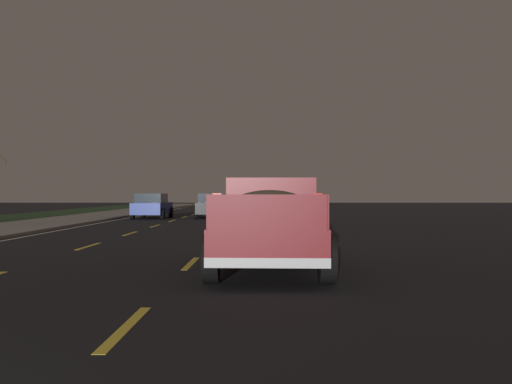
# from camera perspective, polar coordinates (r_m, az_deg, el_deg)

# --- Properties ---
(ground) EXTENTS (144.00, 144.00, 0.00)m
(ground) POSITION_cam_1_polar(r_m,az_deg,el_deg) (30.20, -5.76, -3.07)
(ground) COLOR black
(sidewalk_shoulder) EXTENTS (108.00, 4.00, 0.12)m
(sidewalk_shoulder) POSITION_cam_1_polar(r_m,az_deg,el_deg) (31.88, -19.21, -2.80)
(sidewalk_shoulder) COLOR gray
(sidewalk_shoulder) RESTS_ON ground
(lane_markings) EXTENTS (108.00, 7.04, 0.01)m
(lane_markings) POSITION_cam_1_polar(r_m,az_deg,el_deg) (33.26, -10.56, -2.79)
(lane_markings) COLOR yellow
(lane_markings) RESTS_ON ground
(pickup_truck) EXTENTS (5.49, 2.41, 1.87)m
(pickup_truck) POSITION_cam_1_polar(r_m,az_deg,el_deg) (12.36, 1.41, -2.76)
(pickup_truck) COLOR maroon
(pickup_truck) RESTS_ON ground
(sedan_black) EXTENTS (4.44, 2.08, 1.54)m
(sedan_black) POSITION_cam_1_polar(r_m,az_deg,el_deg) (38.61, -4.11, -1.26)
(sedan_black) COLOR black
(sedan_black) RESTS_ON ground
(sedan_blue) EXTENTS (4.43, 2.08, 1.54)m
(sedan_blue) POSITION_cam_1_polar(r_m,az_deg,el_deg) (38.07, -9.69, -1.28)
(sedan_blue) COLOR navy
(sedan_blue) RESTS_ON ground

